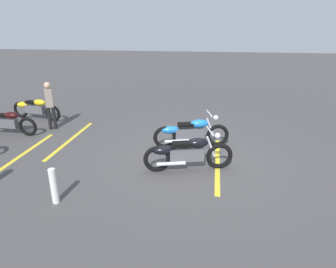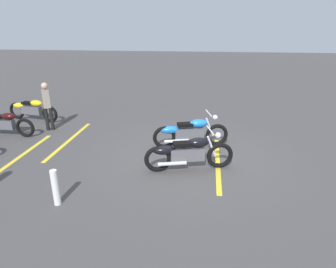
% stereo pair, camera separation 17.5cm
% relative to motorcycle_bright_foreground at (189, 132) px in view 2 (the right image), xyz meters
% --- Properties ---
extents(ground_plane, '(60.00, 60.00, 0.00)m').
position_rel_motorcycle_bright_foreground_xyz_m(ground_plane, '(-0.12, 0.71, -0.46)').
color(ground_plane, '#474444').
extents(motorcycle_bright_foreground, '(2.19, 0.79, 1.04)m').
position_rel_motorcycle_bright_foreground_xyz_m(motorcycle_bright_foreground, '(0.00, 0.00, 0.00)').
color(motorcycle_bright_foreground, black).
rests_on(motorcycle_bright_foreground, ground).
extents(motorcycle_dark_foreground, '(2.19, 0.80, 1.04)m').
position_rel_motorcycle_bright_foreground_xyz_m(motorcycle_dark_foreground, '(-0.02, 1.45, 0.00)').
color(motorcycle_dark_foreground, black).
rests_on(motorcycle_dark_foreground, ground).
extents(motorcycle_row_far_left, '(2.08, 0.50, 0.79)m').
position_rel_motorcycle_bright_foreground_xyz_m(motorcycle_row_far_left, '(5.92, -1.87, -0.03)').
color(motorcycle_row_far_left, black).
rests_on(motorcycle_row_far_left, ground).
extents(motorcycle_row_left, '(2.06, 0.28, 0.78)m').
position_rel_motorcycle_bright_foreground_xyz_m(motorcycle_row_left, '(5.99, -0.26, -0.04)').
color(motorcycle_row_left, black).
rests_on(motorcycle_row_left, ground).
extents(bystander_near_row, '(0.28, 0.26, 1.62)m').
position_rel_motorcycle_bright_foreground_xyz_m(bystander_near_row, '(4.75, -0.95, 0.44)').
color(bystander_near_row, black).
rests_on(bystander_near_row, ground).
extents(bollard_post, '(0.14, 0.14, 0.77)m').
position_rel_motorcycle_bright_foreground_xyz_m(bollard_post, '(2.50, 3.24, -0.08)').
color(bollard_post, white).
rests_on(bollard_post, ground).
extents(parking_stripe_near, '(0.18, 3.20, 0.01)m').
position_rel_motorcycle_bright_foreground_xyz_m(parking_stripe_near, '(-0.81, 0.97, -0.46)').
color(parking_stripe_near, yellow).
rests_on(parking_stripe_near, ground).
extents(parking_stripe_mid, '(0.18, 3.20, 0.01)m').
position_rel_motorcycle_bright_foreground_xyz_m(parking_stripe_mid, '(3.72, -0.10, -0.46)').
color(parking_stripe_mid, yellow).
rests_on(parking_stripe_mid, ground).
extents(parking_stripe_far, '(0.18, 3.20, 0.01)m').
position_rel_motorcycle_bright_foreground_xyz_m(parking_stripe_far, '(4.57, 1.19, -0.46)').
color(parking_stripe_far, yellow).
rests_on(parking_stripe_far, ground).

